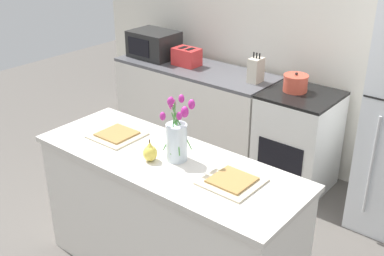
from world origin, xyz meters
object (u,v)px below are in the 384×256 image
at_px(flower_vase, 177,137).
at_px(cooking_pot, 296,83).
at_px(stove_range, 297,141).
at_px(plate_setting_left, 117,135).
at_px(pear_figurine, 150,152).
at_px(toaster, 187,57).
at_px(knife_block, 256,70).
at_px(plate_setting_right, 232,181).
at_px(microwave, 154,44).

distance_m(flower_vase, cooking_pot, 1.59).
xyz_separation_m(stove_range, plate_setting_left, (-0.57, -1.57, 0.48)).
bearing_deg(flower_vase, pear_figurine, -134.83).
relative_size(flower_vase, plate_setting_left, 1.37).
distance_m(pear_figurine, toaster, 2.00).
distance_m(plate_setting_left, cooking_pot, 1.67).
bearing_deg(knife_block, plate_setting_right, -61.86).
bearing_deg(pear_figurine, flower_vase, 45.17).
xyz_separation_m(pear_figurine, cooking_pot, (0.08, 1.70, -0.01)).
distance_m(stove_range, plate_setting_left, 1.74).
height_order(plate_setting_right, knife_block, knife_block).
bearing_deg(plate_setting_left, plate_setting_right, 0.00).
bearing_deg(pear_figurine, plate_setting_left, 165.59).
bearing_deg(flower_vase, cooking_pot, 91.25).
relative_size(plate_setting_left, toaster, 1.12).
relative_size(stove_range, flower_vase, 2.08).
bearing_deg(plate_setting_left, pear_figurine, -14.41).
bearing_deg(pear_figurine, plate_setting_right, 11.20).
height_order(toaster, cooking_pot, toaster).
relative_size(flower_vase, microwave, 0.90).
bearing_deg(knife_block, stove_range, -0.17).
bearing_deg(flower_vase, knife_block, 105.11).
relative_size(plate_setting_right, toaster, 1.12).
xyz_separation_m(stove_range, flower_vase, (-0.05, -1.56, 0.62)).
distance_m(toaster, cooking_pot, 1.18).
bearing_deg(stove_range, knife_block, 179.83).
height_order(flower_vase, toaster, flower_vase).
bearing_deg(cooking_pot, pear_figurine, -92.75).
height_order(pear_figurine, microwave, microwave).
bearing_deg(pear_figurine, stove_range, 84.51).
height_order(stove_range, toaster, toaster).
height_order(stove_range, knife_block, knife_block).
height_order(pear_figurine, plate_setting_left, pear_figurine).
height_order(stove_range, plate_setting_right, plate_setting_right).
height_order(stove_range, microwave, microwave).
relative_size(stove_range, cooking_pot, 4.22).
xyz_separation_m(plate_setting_right, toaster, (-1.64, 1.57, 0.05)).
distance_m(stove_range, cooking_pot, 0.53).
height_order(cooking_pot, knife_block, knife_block).
height_order(plate_setting_right, cooking_pot, cooking_pot).
relative_size(cooking_pot, knife_block, 0.79).
bearing_deg(stove_range, flower_vase, -91.66).
xyz_separation_m(microwave, knife_block, (1.24, 0.00, -0.02)).
relative_size(flower_vase, plate_setting_right, 1.37).
bearing_deg(stove_range, toaster, -179.67).
height_order(microwave, knife_block, same).
relative_size(plate_setting_left, cooking_pot, 1.48).
relative_size(stove_range, toaster, 3.19).
distance_m(plate_setting_right, cooking_pot, 1.66).
xyz_separation_m(stove_range, toaster, (-1.26, -0.01, 0.53)).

